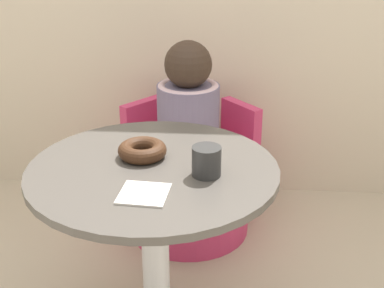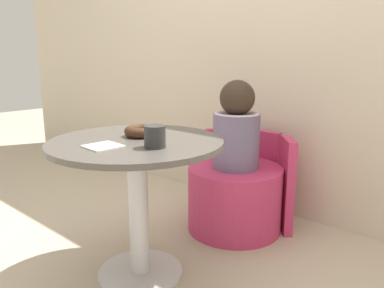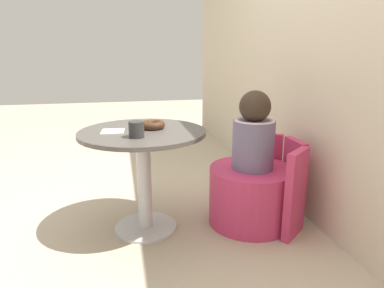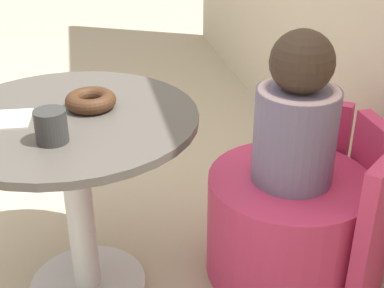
{
  "view_description": "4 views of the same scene",
  "coord_description": "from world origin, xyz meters",
  "px_view_note": "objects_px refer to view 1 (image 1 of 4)",
  "views": [
    {
      "loc": [
        0.23,
        -1.47,
        1.38
      ],
      "look_at": [
        0.09,
        0.38,
        0.57
      ],
      "focal_mm": 50.0,
      "sensor_mm": 36.0,
      "label": 1
    },
    {
      "loc": [
        1.24,
        -1.06,
        1.02
      ],
      "look_at": [
        0.0,
        0.36,
        0.57
      ],
      "focal_mm": 35.0,
      "sensor_mm": 36.0,
      "label": 2
    },
    {
      "loc": [
        2.05,
        -0.14,
        1.12
      ],
      "look_at": [
        0.02,
        0.29,
        0.56
      ],
      "focal_mm": 32.0,
      "sensor_mm": 36.0,
      "label": 3
    },
    {
      "loc": [
        1.49,
        0.05,
        1.31
      ],
      "look_at": [
        0.07,
        0.35,
        0.56
      ],
      "focal_mm": 50.0,
      "sensor_mm": 36.0,
      "label": 4
    }
  ],
  "objects_px": {
    "round_table": "(156,213)",
    "cup": "(206,161)",
    "child_figure": "(188,105)",
    "donut": "(142,150)",
    "tub_chair": "(189,191)"
  },
  "relations": [
    {
      "from": "round_table",
      "to": "tub_chair",
      "type": "relative_size",
      "value": 1.39
    },
    {
      "from": "tub_chair",
      "to": "cup",
      "type": "xyz_separation_m",
      "value": [
        0.11,
        -0.74,
        0.51
      ]
    },
    {
      "from": "tub_chair",
      "to": "donut",
      "type": "distance_m",
      "value": 0.81
    },
    {
      "from": "child_figure",
      "to": "cup",
      "type": "xyz_separation_m",
      "value": [
        0.11,
        -0.74,
        0.09
      ]
    },
    {
      "from": "tub_chair",
      "to": "child_figure",
      "type": "height_order",
      "value": "child_figure"
    },
    {
      "from": "child_figure",
      "to": "cup",
      "type": "relative_size",
      "value": 5.63
    },
    {
      "from": "tub_chair",
      "to": "cup",
      "type": "height_order",
      "value": "cup"
    },
    {
      "from": "child_figure",
      "to": "donut",
      "type": "relative_size",
      "value": 3.27
    },
    {
      "from": "round_table",
      "to": "child_figure",
      "type": "height_order",
      "value": "child_figure"
    },
    {
      "from": "round_table",
      "to": "cup",
      "type": "bearing_deg",
      "value": -14.61
    },
    {
      "from": "donut",
      "to": "round_table",
      "type": "bearing_deg",
      "value": -55.57
    },
    {
      "from": "cup",
      "to": "donut",
      "type": "bearing_deg",
      "value": 152.13
    },
    {
      "from": "tub_chair",
      "to": "cup",
      "type": "distance_m",
      "value": 0.91
    },
    {
      "from": "round_table",
      "to": "cup",
      "type": "relative_size",
      "value": 8.61
    },
    {
      "from": "tub_chair",
      "to": "child_figure",
      "type": "distance_m",
      "value": 0.42
    }
  ]
}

